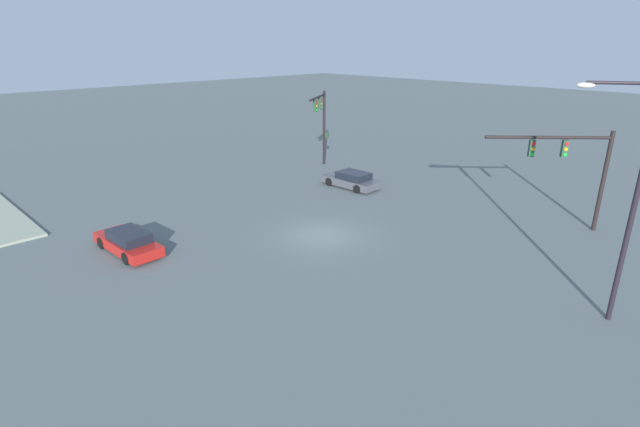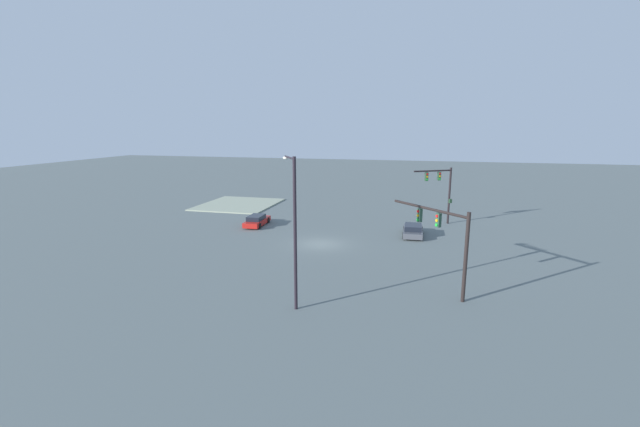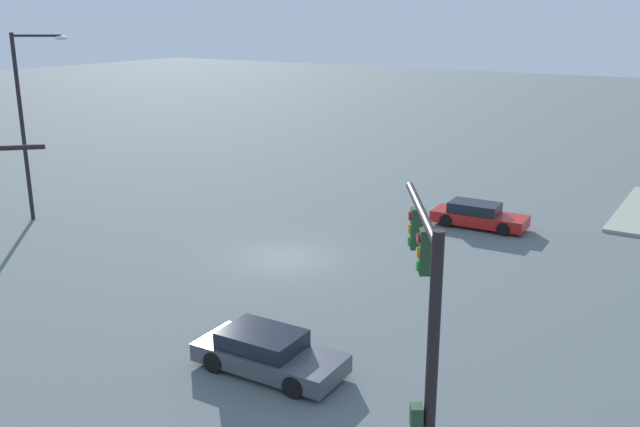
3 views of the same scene
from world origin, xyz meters
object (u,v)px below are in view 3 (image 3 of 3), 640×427
at_px(traffic_signal_near_corner, 426,314).
at_px(streetlamp_curved_arm, 27,115).
at_px(sedan_car_waiting_far, 268,353).
at_px(sedan_car_approaching, 478,216).

bearing_deg(traffic_signal_near_corner, streetlamp_curved_arm, 38.61).
height_order(streetlamp_curved_arm, sedan_car_waiting_far, streetlamp_curved_arm).
bearing_deg(sedan_car_waiting_far, sedan_car_approaching, 87.73).
xyz_separation_m(traffic_signal_near_corner, streetlamp_curved_arm, (9.33, 25.38, 1.00)).
xyz_separation_m(traffic_signal_near_corner, sedan_car_approaching, (20.03, 5.81, -3.79)).
bearing_deg(sedan_car_waiting_far, streetlamp_curved_arm, 160.04).
relative_size(traffic_signal_near_corner, streetlamp_curved_arm, 0.69).
distance_m(streetlamp_curved_arm, sedan_car_approaching, 22.81).
bearing_deg(sedan_car_waiting_far, traffic_signal_near_corner, -26.18).
relative_size(sedan_car_approaching, sedan_car_waiting_far, 1.02).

